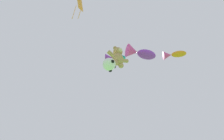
% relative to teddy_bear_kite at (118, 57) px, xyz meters
% --- Properties ---
extents(teddy_bear_kite, '(1.75, 0.77, 1.78)m').
position_rel_teddy_bear_kite_xyz_m(teddy_bear_kite, '(0.00, 0.00, 0.00)').
color(teddy_bear_kite, tan).
extents(soccer_ball_kite, '(0.87, 0.87, 0.80)m').
position_rel_teddy_bear_kite_xyz_m(soccer_ball_kite, '(-0.83, -0.18, -1.29)').
color(soccer_ball_kite, white).
extents(fish_kite_teal, '(1.69, 1.39, 0.62)m').
position_rel_teddy_bear_kite_xyz_m(fish_kite_teal, '(0.52, 1.24, 1.26)').
color(fish_kite_teal, '#19ADB2').
extents(fish_kite_violet, '(2.62, 1.66, 1.06)m').
position_rel_teddy_bear_kite_xyz_m(fish_kite_violet, '(2.02, -0.20, 1.44)').
color(fish_kite_violet, purple).
extents(fish_kite_tangerine, '(1.81, 1.76, 0.73)m').
position_rel_teddy_bear_kite_xyz_m(fish_kite_tangerine, '(4.74, -1.42, 1.79)').
color(fish_kite_tangerine, orange).
extents(diamond_kite, '(1.04, 1.05, 3.17)m').
position_rel_teddy_bear_kite_xyz_m(diamond_kite, '(-3.46, -0.07, 3.55)').
color(diamond_kite, orange).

